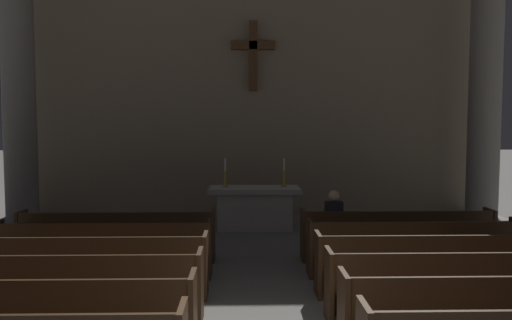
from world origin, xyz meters
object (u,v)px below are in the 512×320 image
object	(u,v)px
pew_right_row_6	(397,234)
pew_left_row_3	(63,288)
altar	(255,207)
candlestick_right	(284,178)
pew_left_row_2	(32,317)
pew_right_row_4	(436,264)
pew_right_row_3	(463,285)
pew_right_row_5	(414,248)
lone_worshipper	(333,223)
column_left_third	(19,96)
pew_left_row_4	(86,266)
column_right_third	(485,96)
candlestick_left	(225,178)
pew_left_row_6	(118,236)
pew_left_row_5	(103,249)
pew_right_row_2	(500,313)

from	to	relation	value
pew_right_row_6	pew_left_row_3	bearing A→B (deg)	-149.42
altar	candlestick_right	bearing A→B (deg)	0.00
pew_left_row_2	candlestick_right	bearing A→B (deg)	64.72
pew_left_row_2	pew_right_row_4	bearing A→B (deg)	21.50
pew_right_row_3	pew_right_row_5	bearing A→B (deg)	90.00
lone_worshipper	column_left_third	bearing A→B (deg)	155.34
pew_right_row_3	pew_right_row_4	size ratio (longest dim) A/B	1.00
pew_right_row_5	lone_worshipper	world-z (taller)	lone_worshipper
pew_right_row_4	pew_right_row_6	size ratio (longest dim) A/B	1.00
lone_worshipper	pew_left_row_4	bearing A→B (deg)	-152.47
column_right_third	candlestick_left	xyz separation A→B (m)	(-6.35, -0.39, -1.96)
pew_right_row_5	altar	world-z (taller)	altar
pew_left_row_6	column_left_third	xyz separation A→B (m)	(-3.05, 3.28, 2.71)
pew_left_row_6	pew_right_row_5	distance (m)	5.29
pew_left_row_3	pew_left_row_5	size ratio (longest dim) A/B	1.00
pew_left_row_3	pew_left_row_4	world-z (taller)	same
pew_left_row_2	pew_left_row_6	distance (m)	4.09
pew_right_row_4	pew_left_row_2	bearing A→B (deg)	-158.50
pew_right_row_2	pew_right_row_3	world-z (taller)	same
pew_left_row_3	column_left_third	world-z (taller)	column_left_third
pew_right_row_5	lone_worshipper	bearing A→B (deg)	138.37
pew_right_row_4	candlestick_left	world-z (taller)	candlestick_left
pew_left_row_4	candlestick_right	xyz separation A→B (m)	(3.30, 4.93, 0.75)
pew_left_row_6	pew_right_row_6	bearing A→B (deg)	0.00
pew_left_row_3	lone_worshipper	bearing A→B (deg)	37.85
pew_right_row_2	candlestick_right	xyz separation A→B (m)	(-1.90, 6.98, 0.75)
pew_left_row_3	pew_left_row_5	distance (m)	2.05
column_left_third	pew_right_row_3	bearing A→B (deg)	-37.57
pew_left_row_5	pew_right_row_5	size ratio (longest dim) A/B	1.00
pew_right_row_4	lone_worshipper	distance (m)	2.41
pew_left_row_6	altar	xyz separation A→B (m)	(2.60, 2.89, 0.06)
pew_left_row_2	pew_right_row_3	size ratio (longest dim) A/B	1.00
pew_left_row_2	column_left_third	xyz separation A→B (m)	(-3.05, 7.37, 2.71)
pew_right_row_3	pew_right_row_6	xyz separation A→B (m)	(0.00, 3.07, 0.00)
pew_left_row_4	candlestick_left	distance (m)	5.34
pew_right_row_5	column_left_third	size ratio (longest dim) A/B	0.55
pew_right_row_2	altar	bearing A→B (deg)	110.41
pew_left_row_5	candlestick_right	distance (m)	5.17
pew_right_row_6	candlestick_right	bearing A→B (deg)	123.29
altar	pew_right_row_2	bearing A→B (deg)	-69.59
pew_left_row_5	candlestick_left	xyz separation A→B (m)	(1.90, 3.91, 0.75)
pew_left_row_2	pew_left_row_3	world-z (taller)	same
pew_right_row_6	column_left_third	distance (m)	9.28
candlestick_right	pew_left_row_6	bearing A→B (deg)	-138.78
pew_right_row_2	candlestick_right	bearing A→B (deg)	105.20
pew_left_row_4	altar	distance (m)	5.58
pew_left_row_2	pew_right_row_2	distance (m)	5.19
pew_right_row_3	pew_right_row_6	bearing A→B (deg)	90.00
column_right_third	pew_right_row_5	bearing A→B (deg)	-125.39
pew_right_row_6	column_right_third	world-z (taller)	column_right_third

